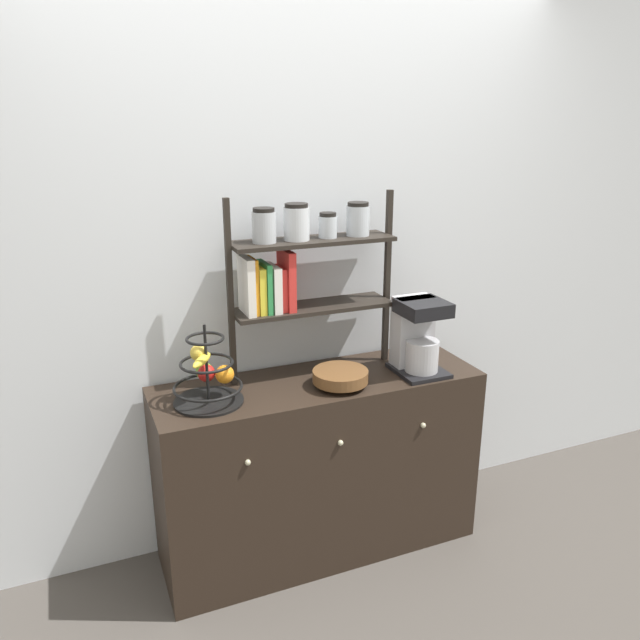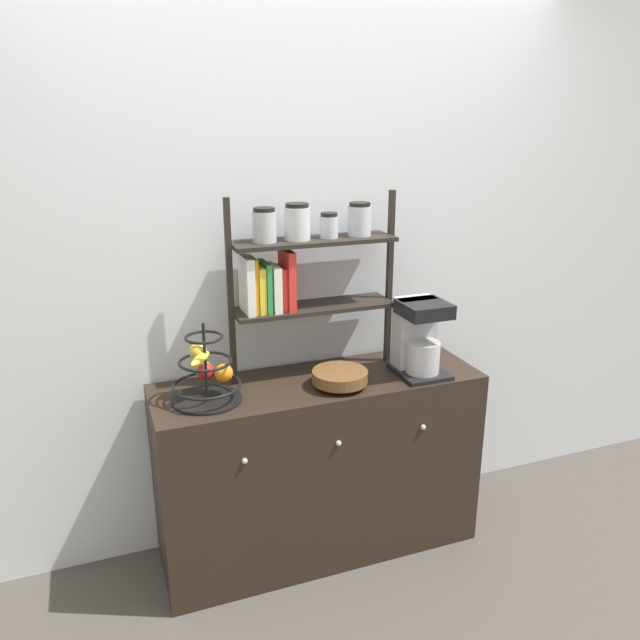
# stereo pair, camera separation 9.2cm
# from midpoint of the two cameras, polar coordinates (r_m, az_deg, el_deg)

# --- Properties ---
(ground_plane) EXTENTS (12.00, 12.00, 0.00)m
(ground_plane) POSITION_cam_midpoint_polar(r_m,az_deg,el_deg) (3.01, 2.49, -22.22)
(ground_plane) COLOR #47423D
(wall_back) EXTENTS (7.00, 0.05, 2.60)m
(wall_back) POSITION_cam_midpoint_polar(r_m,az_deg,el_deg) (2.83, -1.10, 4.89)
(wall_back) COLOR silver
(wall_back) RESTS_ON ground_plane
(sideboard) EXTENTS (1.45, 0.47, 0.85)m
(sideboard) POSITION_cam_midpoint_polar(r_m,az_deg,el_deg) (2.93, 0.83, -13.19)
(sideboard) COLOR black
(sideboard) RESTS_ON ground_plane
(coffee_maker) EXTENTS (0.21, 0.24, 0.34)m
(coffee_maker) POSITION_cam_midpoint_polar(r_m,az_deg,el_deg) (2.81, 9.95, -1.54)
(coffee_maker) COLOR black
(coffee_maker) RESTS_ON sideboard
(fruit_stand) EXTENTS (0.28, 0.28, 0.33)m
(fruit_stand) POSITION_cam_midpoint_polar(r_m,az_deg,el_deg) (2.55, -9.28, -4.90)
(fruit_stand) COLOR black
(fruit_stand) RESTS_ON sideboard
(wooden_bowl) EXTENTS (0.24, 0.24, 0.07)m
(wooden_bowl) POSITION_cam_midpoint_polar(r_m,az_deg,el_deg) (2.67, 2.82, -5.25)
(wooden_bowl) COLOR brown
(wooden_bowl) RESTS_ON sideboard
(shelf_hutch) EXTENTS (0.76, 0.20, 0.79)m
(shelf_hutch) POSITION_cam_midpoint_polar(r_m,az_deg,el_deg) (2.66, -1.18, 5.18)
(shelf_hutch) COLOR black
(shelf_hutch) RESTS_ON sideboard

